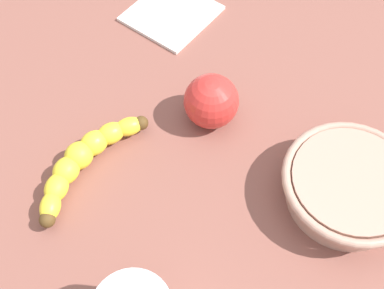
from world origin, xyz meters
TOP-DOWN VIEW (x-y plane):
  - wooden_tabletop at (0.00, 0.00)cm, footprint 120.00×120.00cm
  - banana at (5.85, 4.48)cm, footprint 9.60×20.12cm
  - ceramic_bowl at (-18.96, -21.11)cm, footprint 18.10×18.10cm
  - apple_fruit at (2.22, -14.74)cm, footprint 8.02×8.02cm
  - folded_napkin at (23.99, -22.81)cm, footprint 16.62×17.08cm

SIDE VIEW (x-z plane):
  - wooden_tabletop at x=0.00cm, z-range 0.00..3.00cm
  - folded_napkin at x=23.99cm, z-range 3.00..3.60cm
  - banana at x=5.85cm, z-range 3.00..6.82cm
  - ceramic_bowl at x=-18.96cm, z-range 3.48..8.85cm
  - apple_fruit at x=2.22cm, z-range 3.00..11.02cm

